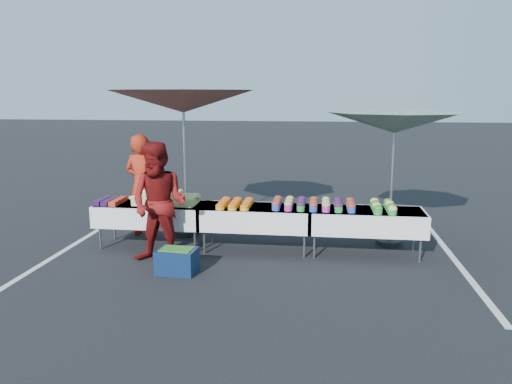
# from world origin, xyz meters

# --- Properties ---
(ground) EXTENTS (80.00, 80.00, 0.00)m
(ground) POSITION_xyz_m (0.00, 0.00, 0.00)
(ground) COLOR black
(stripe_left) EXTENTS (0.10, 5.00, 0.00)m
(stripe_left) POSITION_xyz_m (-3.20, 0.00, 0.00)
(stripe_left) COLOR silver
(stripe_left) RESTS_ON ground
(stripe_right) EXTENTS (0.10, 5.00, 0.00)m
(stripe_right) POSITION_xyz_m (3.20, 0.00, 0.00)
(stripe_right) COLOR silver
(stripe_right) RESTS_ON ground
(table_left) EXTENTS (1.86, 0.81, 0.75)m
(table_left) POSITION_xyz_m (-1.80, 0.00, 0.58)
(table_left) COLOR white
(table_left) RESTS_ON ground
(table_center) EXTENTS (1.86, 0.81, 0.75)m
(table_center) POSITION_xyz_m (0.00, 0.00, 0.58)
(table_center) COLOR white
(table_center) RESTS_ON ground
(table_right) EXTENTS (1.86, 0.81, 0.75)m
(table_right) POSITION_xyz_m (1.80, 0.00, 0.58)
(table_right) COLOR white
(table_right) RESTS_ON ground
(berry_punnets) EXTENTS (0.40, 0.54, 0.08)m
(berry_punnets) POSITION_xyz_m (-2.51, -0.06, 0.79)
(berry_punnets) COLOR black
(berry_punnets) RESTS_ON table_left
(corn_pile) EXTENTS (1.16, 0.57, 0.26)m
(corn_pile) POSITION_xyz_m (-1.56, 0.04, 0.84)
(corn_pile) COLOR #B1D26C
(corn_pile) RESTS_ON table_left
(plastic_bags) EXTENTS (0.30, 0.25, 0.05)m
(plastic_bags) POSITION_xyz_m (-1.50, -0.30, 0.78)
(plastic_bags) COLOR white
(plastic_bags) RESTS_ON table_left
(carrot_bowls) EXTENTS (0.55, 0.69, 0.11)m
(carrot_bowls) POSITION_xyz_m (-0.35, -0.01, 0.80)
(carrot_bowls) COLOR orange
(carrot_bowls) RESTS_ON table_center
(potato_cups) EXTENTS (1.34, 0.58, 0.16)m
(potato_cups) POSITION_xyz_m (0.95, 0.00, 0.83)
(potato_cups) COLOR #2746B7
(potato_cups) RESTS_ON table_right
(bean_baskets) EXTENTS (0.36, 0.68, 0.15)m
(bean_baskets) POSITION_xyz_m (2.06, -0.01, 0.82)
(bean_baskets) COLOR green
(bean_baskets) RESTS_ON table_right
(vendor) EXTENTS (0.78, 0.62, 1.89)m
(vendor) POSITION_xyz_m (-2.18, 0.61, 0.94)
(vendor) COLOR #AA2713
(vendor) RESTS_ON ground
(customer) EXTENTS (1.03, 0.87, 1.89)m
(customer) POSITION_xyz_m (-1.39, -0.82, 0.94)
(customer) COLOR maroon
(customer) RESTS_ON ground
(umbrella_left) EXTENTS (3.47, 3.47, 2.69)m
(umbrella_left) POSITION_xyz_m (-1.42, 0.80, 2.44)
(umbrella_left) COLOR black
(umbrella_left) RESTS_ON ground
(umbrella_right) EXTENTS (2.28, 2.28, 2.31)m
(umbrella_right) POSITION_xyz_m (2.27, 0.64, 2.10)
(umbrella_right) COLOR black
(umbrella_right) RESTS_ON ground
(storage_bin) EXTENTS (0.60, 0.45, 0.37)m
(storage_bin) POSITION_xyz_m (-1.01, -1.23, 0.19)
(storage_bin) COLOR #0D2144
(storage_bin) RESTS_ON ground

